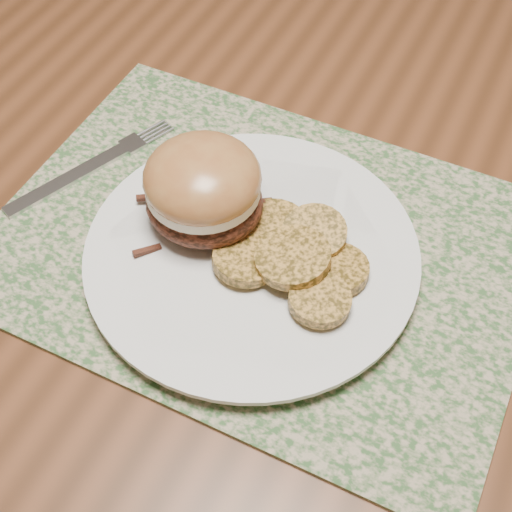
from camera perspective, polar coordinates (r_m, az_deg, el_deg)
The scene contains 7 objects.
ground at distance 1.33m, azimuth -4.96°, elevation -15.24°, with size 3.50×3.50×0.00m, color brown.
dining_table at distance 0.76m, azimuth -8.42°, elevation 4.50°, with size 1.50×0.90×0.75m.
placemat at distance 0.61m, azimuth 0.45°, elevation 0.84°, with size 0.45×0.33×0.00m, color #365A2E.
dinner_plate at distance 0.59m, azimuth -0.34°, elevation 0.10°, with size 0.26×0.26×0.02m, color white.
pork_sandwich at distance 0.58m, azimuth -4.25°, elevation 5.42°, with size 0.11×0.11×0.07m.
roasted_potatoes at distance 0.57m, azimuth 3.09°, elevation 0.08°, with size 0.14×0.13×0.03m.
fork at distance 0.68m, azimuth -12.94°, elevation 7.04°, with size 0.09×0.17×0.00m.
Camera 1 is at (0.32, -0.41, 1.23)m, focal length 50.00 mm.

